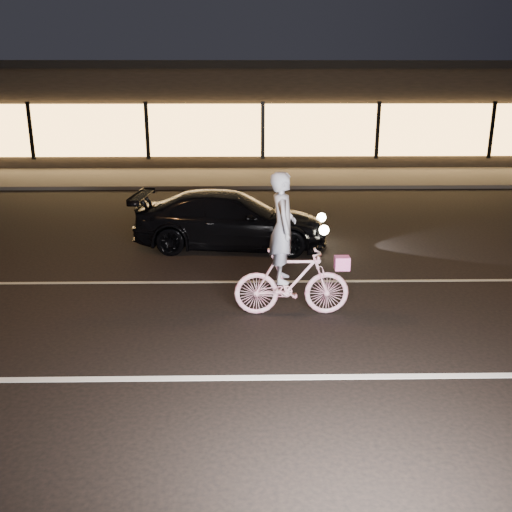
{
  "coord_description": "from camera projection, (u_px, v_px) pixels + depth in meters",
  "views": [
    {
      "loc": [
        -0.68,
        -7.83,
        3.59
      ],
      "look_at": [
        -0.52,
        0.6,
        0.94
      ],
      "focal_mm": 40.0,
      "sensor_mm": 36.0,
      "label": 1
    }
  ],
  "objects": [
    {
      "name": "storefront",
      "position": [
        260.0,
        110.0,
        26.0
      ],
      "size": [
        25.4,
        8.42,
        4.2
      ],
      "color": "black",
      "rests_on": "ground"
    },
    {
      "name": "lane_stripe_near",
      "position": [
        301.0,
        377.0,
        7.12
      ],
      "size": [
        60.0,
        0.12,
        0.01
      ],
      "primitive_type": "cube",
      "color": "silver",
      "rests_on": "ground"
    },
    {
      "name": "ground",
      "position": [
        292.0,
        327.0,
        8.55
      ],
      "size": [
        90.0,
        90.0,
        0.0
      ],
      "primitive_type": "plane",
      "color": "black",
      "rests_on": "ground"
    },
    {
      "name": "sidewalk",
      "position": [
        264.0,
        178.0,
        20.93
      ],
      "size": [
        30.0,
        4.0,
        0.12
      ],
      "primitive_type": "cube",
      "color": "#383533",
      "rests_on": "ground"
    },
    {
      "name": "sedan",
      "position": [
        231.0,
        220.0,
        12.45
      ],
      "size": [
        4.33,
        2.04,
        1.22
      ],
      "rotation": [
        0.0,
        0.0,
        1.49
      ],
      "color": "black",
      "rests_on": "ground"
    },
    {
      "name": "cyclist",
      "position": [
        289.0,
        266.0,
        8.79
      ],
      "size": [
        1.8,
        0.62,
        2.27
      ],
      "rotation": [
        0.0,
        0.0,
        1.57
      ],
      "color": "#DD467B",
      "rests_on": "ground"
    },
    {
      "name": "lane_stripe_far",
      "position": [
        283.0,
        281.0,
        10.46
      ],
      "size": [
        60.0,
        0.1,
        0.01
      ],
      "primitive_type": "cube",
      "color": "gray",
      "rests_on": "ground"
    }
  ]
}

